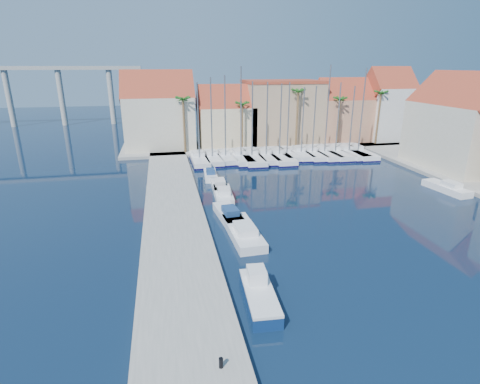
% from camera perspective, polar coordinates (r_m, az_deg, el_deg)
% --- Properties ---
extents(ground, '(260.00, 260.00, 0.00)m').
position_cam_1_polar(ground, '(28.00, 10.54, -13.28)').
color(ground, black).
rests_on(ground, ground).
extents(quay_west, '(6.00, 77.00, 0.50)m').
position_cam_1_polar(quay_west, '(38.15, -9.94, -3.79)').
color(quay_west, gray).
rests_on(quay_west, ground).
extents(shore_north, '(54.00, 16.00, 0.50)m').
position_cam_1_polar(shore_north, '(73.92, 3.94, 7.48)').
color(shore_north, gray).
rests_on(shore_north, ground).
extents(bollard, '(0.22, 0.22, 0.55)m').
position_cam_1_polar(bollard, '(20.33, -2.91, -24.56)').
color(bollard, black).
rests_on(bollard, quay_west).
extents(fishing_boat, '(2.17, 5.62, 1.93)m').
position_cam_1_polar(fishing_boat, '(25.19, 2.92, -15.21)').
color(fishing_boat, navy).
rests_on(fishing_boat, ground).
extents(motorboat_west_0, '(2.71, 7.57, 1.40)m').
position_cam_1_polar(motorboat_west_0, '(33.80, 0.50, -6.06)').
color(motorboat_west_0, white).
rests_on(motorboat_west_0, ground).
extents(motorboat_west_1, '(2.48, 6.06, 1.40)m').
position_cam_1_polar(motorboat_west_1, '(37.57, -1.70, -3.43)').
color(motorboat_west_1, white).
rests_on(motorboat_west_1, ground).
extents(motorboat_west_2, '(2.37, 6.22, 1.40)m').
position_cam_1_polar(motorboat_west_2, '(43.33, -2.55, -0.36)').
color(motorboat_west_2, white).
rests_on(motorboat_west_2, ground).
extents(motorboat_west_3, '(1.99, 5.56, 1.40)m').
position_cam_1_polar(motorboat_west_3, '(46.45, -3.17, 0.96)').
color(motorboat_west_3, white).
rests_on(motorboat_west_3, ground).
extents(motorboat_west_4, '(1.96, 5.18, 1.40)m').
position_cam_1_polar(motorboat_west_4, '(51.33, -4.53, 2.68)').
color(motorboat_west_4, white).
rests_on(motorboat_west_4, ground).
extents(motorboat_east_1, '(2.65, 6.24, 1.40)m').
position_cam_1_polar(motorboat_east_1, '(52.22, 29.03, 0.59)').
color(motorboat_east_1, white).
rests_on(motorboat_east_1, ground).
extents(sailboat_0, '(2.64, 9.57, 12.28)m').
position_cam_1_polar(sailboat_0, '(59.74, -6.23, 5.01)').
color(sailboat_0, white).
rests_on(sailboat_0, ground).
extents(sailboat_1, '(2.79, 9.38, 13.00)m').
position_cam_1_polar(sailboat_1, '(60.43, -4.32, 5.25)').
color(sailboat_1, white).
rests_on(sailboat_1, ground).
extents(sailboat_2, '(2.82, 8.77, 13.27)m').
position_cam_1_polar(sailboat_2, '(60.66, -2.31, 5.35)').
color(sailboat_2, white).
rests_on(sailboat_2, ground).
extents(sailboat_3, '(3.02, 10.41, 14.54)m').
position_cam_1_polar(sailboat_3, '(60.87, 0.01, 5.40)').
color(sailboat_3, white).
rests_on(sailboat_3, ground).
extents(sailboat_4, '(3.56, 11.76, 12.38)m').
position_cam_1_polar(sailboat_4, '(61.08, 1.69, 5.40)').
color(sailboat_4, white).
rests_on(sailboat_4, ground).
extents(sailboat_5, '(2.71, 10.23, 12.26)m').
position_cam_1_polar(sailboat_5, '(61.61, 3.84, 5.50)').
color(sailboat_5, white).
rests_on(sailboat_5, ground).
extents(sailboat_6, '(3.21, 11.57, 12.02)m').
position_cam_1_polar(sailboat_6, '(62.03, 5.83, 5.52)').
color(sailboat_6, white).
rests_on(sailboat_6, ground).
extents(sailboat_7, '(2.60, 8.62, 12.16)m').
position_cam_1_polar(sailboat_7, '(63.12, 7.00, 5.75)').
color(sailboat_7, white).
rests_on(sailboat_7, ground).
extents(sailboat_8, '(2.63, 9.03, 11.41)m').
position_cam_1_polar(sailboat_8, '(64.04, 9.13, 5.82)').
color(sailboat_8, white).
rests_on(sailboat_8, ground).
extents(sailboat_9, '(3.00, 10.14, 11.59)m').
position_cam_1_polar(sailboat_9, '(64.69, 10.77, 5.84)').
color(sailboat_9, white).
rests_on(sailboat_9, ground).
extents(sailboat_10, '(2.85, 10.73, 14.77)m').
position_cam_1_polar(sailboat_10, '(65.42, 12.52, 5.90)').
color(sailboat_10, white).
rests_on(sailboat_10, ground).
extents(sailboat_11, '(3.10, 10.73, 12.07)m').
position_cam_1_polar(sailboat_11, '(65.98, 14.06, 5.86)').
color(sailboat_11, white).
rests_on(sailboat_11, ground).
extents(sailboat_12, '(3.73, 11.13, 11.51)m').
position_cam_1_polar(sailboat_12, '(67.11, 15.95, 5.91)').
color(sailboat_12, white).
rests_on(sailboat_12, ground).
extents(sailboat_13, '(3.49, 11.33, 14.26)m').
position_cam_1_polar(sailboat_13, '(67.65, 17.29, 5.90)').
color(sailboat_13, white).
rests_on(sailboat_13, ground).
extents(building_0, '(12.30, 9.00, 13.50)m').
position_cam_1_polar(building_0, '(69.28, -12.21, 11.60)').
color(building_0, beige).
rests_on(building_0, shore_north).
extents(building_1, '(10.30, 8.00, 11.00)m').
position_cam_1_polar(building_1, '(70.40, -2.16, 11.10)').
color(building_1, beige).
rests_on(building_1, shore_north).
extents(building_2, '(14.20, 10.20, 11.50)m').
position_cam_1_polar(building_2, '(73.85, 6.34, 12.12)').
color(building_2, tan).
rests_on(building_2, shore_north).
extents(building_3, '(10.30, 8.00, 12.00)m').
position_cam_1_polar(building_3, '(77.51, 15.21, 11.61)').
color(building_3, tan).
rests_on(building_3, shore_north).
extents(building_4, '(8.30, 8.00, 14.00)m').
position_cam_1_polar(building_4, '(80.98, 21.43, 12.06)').
color(building_4, silver).
rests_on(building_4, shore_north).
extents(building_6, '(9.00, 14.30, 13.50)m').
position_cam_1_polar(building_6, '(62.41, 30.64, 8.68)').
color(building_6, beige).
rests_on(building_6, shore_east).
extents(palm_0, '(2.60, 2.60, 10.15)m').
position_cam_1_polar(palm_0, '(64.14, -8.69, 13.56)').
color(palm_0, brown).
rests_on(palm_0, shore_north).
extents(palm_1, '(2.60, 2.60, 9.15)m').
position_cam_1_polar(palm_1, '(65.56, 0.34, 13.04)').
color(palm_1, brown).
rests_on(palm_1, shore_north).
extents(palm_2, '(2.60, 2.60, 11.15)m').
position_cam_1_polar(palm_2, '(68.18, 8.86, 14.64)').
color(palm_2, brown).
rests_on(palm_2, shore_north).
extents(palm_3, '(2.60, 2.60, 9.65)m').
position_cam_1_polar(palm_3, '(71.45, 15.00, 13.29)').
color(palm_3, brown).
rests_on(palm_3, shore_north).
extents(palm_4, '(2.60, 2.60, 10.65)m').
position_cam_1_polar(palm_4, '(75.26, 20.69, 13.71)').
color(palm_4, brown).
rests_on(palm_4, shore_north).
extents(viaduct, '(48.00, 2.20, 14.45)m').
position_cam_1_polar(viaduct, '(107.98, -28.49, 14.27)').
color(viaduct, '#9E9E99').
rests_on(viaduct, ground).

